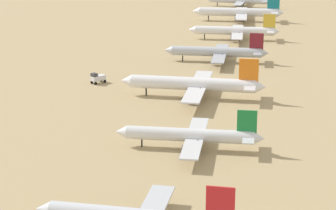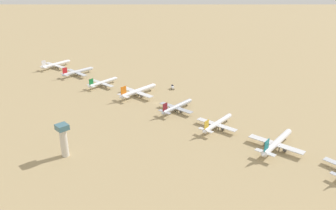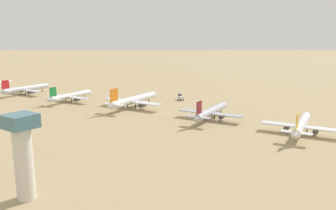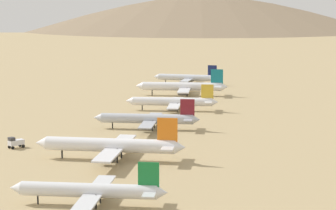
{
  "view_description": "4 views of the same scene",
  "coord_description": "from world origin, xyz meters",
  "px_view_note": "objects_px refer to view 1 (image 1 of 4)",
  "views": [
    {
      "loc": [
        -45.57,
        235.96,
        64.32
      ],
      "look_at": [
        2.55,
        48.75,
        4.29
      ],
      "focal_mm": 73.03,
      "sensor_mm": 36.0,
      "label": 1
    },
    {
      "loc": [
        -190.09,
        -221.09,
        120.51
      ],
      "look_at": [
        -1.48,
        -17.73,
        3.93
      ],
      "focal_mm": 37.21,
      "sensor_mm": 36.0,
      "label": 2
    },
    {
      "loc": [
        -149.87,
        -107.34,
        42.3
      ],
      "look_at": [
        -5.52,
        -3.4,
        5.99
      ],
      "focal_mm": 36.46,
      "sensor_mm": 36.0,
      "label": 3
    },
    {
      "loc": [
        -63.78,
        222.08,
        50.0
      ],
      "look_at": [
        0.12,
        -54.66,
        5.08
      ],
      "focal_mm": 72.25,
      "sensor_mm": 36.0,
      "label": 4
    }
  ],
  "objects_px": {
    "parked_jet_0": "(240,0)",
    "parked_jet_1": "(239,12)",
    "parked_jet_3": "(218,52)",
    "parked_jet_4": "(194,84)",
    "parked_jet_2": "(235,31)",
    "service_truck": "(98,78)",
    "parked_jet_5": "(191,135)"
  },
  "relations": [
    {
      "from": "parked_jet_0",
      "to": "parked_jet_4",
      "type": "height_order",
      "value": "parked_jet_4"
    },
    {
      "from": "parked_jet_3",
      "to": "parked_jet_5",
      "type": "bearing_deg",
      "value": 96.44
    },
    {
      "from": "parked_jet_0",
      "to": "service_truck",
      "type": "xyz_separation_m",
      "value": [
        22.87,
        181.44,
        -1.82
      ]
    },
    {
      "from": "parked_jet_1",
      "to": "parked_jet_2",
      "type": "xyz_separation_m",
      "value": [
        -5.47,
        47.87,
        -0.61
      ]
    },
    {
      "from": "parked_jet_1",
      "to": "parked_jet_3",
      "type": "bearing_deg",
      "value": 93.41
    },
    {
      "from": "parked_jet_2",
      "to": "parked_jet_4",
      "type": "distance_m",
      "value": 96.02
    },
    {
      "from": "parked_jet_0",
      "to": "parked_jet_1",
      "type": "height_order",
      "value": "parked_jet_1"
    },
    {
      "from": "parked_jet_2",
      "to": "service_truck",
      "type": "xyz_separation_m",
      "value": [
        35.19,
        86.93,
        -1.99
      ]
    },
    {
      "from": "parked_jet_3",
      "to": "service_truck",
      "type": "bearing_deg",
      "value": 50.18
    },
    {
      "from": "parked_jet_2",
      "to": "service_truck",
      "type": "distance_m",
      "value": 93.8
    },
    {
      "from": "parked_jet_1",
      "to": "parked_jet_5",
      "type": "distance_m",
      "value": 190.8
    },
    {
      "from": "parked_jet_2",
      "to": "parked_jet_5",
      "type": "height_order",
      "value": "parked_jet_2"
    },
    {
      "from": "parked_jet_0",
      "to": "parked_jet_2",
      "type": "distance_m",
      "value": 95.31
    },
    {
      "from": "parked_jet_3",
      "to": "parked_jet_1",
      "type": "bearing_deg",
      "value": -86.59
    },
    {
      "from": "parked_jet_5",
      "to": "parked_jet_3",
      "type": "bearing_deg",
      "value": -83.56
    },
    {
      "from": "parked_jet_0",
      "to": "parked_jet_5",
      "type": "xyz_separation_m",
      "value": [
        -23.35,
        236.72,
        -0.08
      ]
    },
    {
      "from": "parked_jet_1",
      "to": "parked_jet_5",
      "type": "bearing_deg",
      "value": 94.96
    },
    {
      "from": "parked_jet_1",
      "to": "parked_jet_2",
      "type": "relative_size",
      "value": 1.15
    },
    {
      "from": "parked_jet_4",
      "to": "service_truck",
      "type": "bearing_deg",
      "value": -13.79
    },
    {
      "from": "parked_jet_2",
      "to": "parked_jet_5",
      "type": "bearing_deg",
      "value": 94.44
    },
    {
      "from": "parked_jet_3",
      "to": "parked_jet_5",
      "type": "relative_size",
      "value": 1.06
    },
    {
      "from": "parked_jet_4",
      "to": "parked_jet_2",
      "type": "bearing_deg",
      "value": -88.94
    },
    {
      "from": "parked_jet_2",
      "to": "service_truck",
      "type": "height_order",
      "value": "parked_jet_2"
    },
    {
      "from": "parked_jet_2",
      "to": "parked_jet_3",
      "type": "bearing_deg",
      "value": 90.04
    },
    {
      "from": "parked_jet_1",
      "to": "parked_jet_2",
      "type": "bearing_deg",
      "value": 96.52
    },
    {
      "from": "parked_jet_0",
      "to": "parked_jet_1",
      "type": "relative_size",
      "value": 0.83
    },
    {
      "from": "parked_jet_2",
      "to": "parked_jet_3",
      "type": "height_order",
      "value": "parked_jet_2"
    },
    {
      "from": "parked_jet_0",
      "to": "parked_jet_3",
      "type": "bearing_deg",
      "value": 95.07
    },
    {
      "from": "parked_jet_4",
      "to": "parked_jet_5",
      "type": "distance_m",
      "value": 47.13
    },
    {
      "from": "parked_jet_1",
      "to": "parked_jet_0",
      "type": "bearing_deg",
      "value": -81.65
    },
    {
      "from": "parked_jet_2",
      "to": "service_truck",
      "type": "bearing_deg",
      "value": 67.96
    },
    {
      "from": "service_truck",
      "to": "parked_jet_2",
      "type": "bearing_deg",
      "value": -112.04
    }
  ]
}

